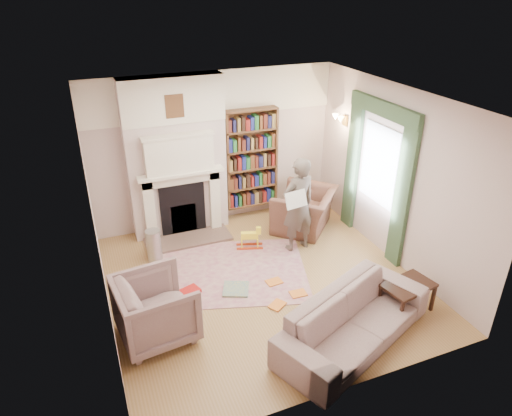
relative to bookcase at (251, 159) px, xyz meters
name	(u,v)px	position (x,y,z in m)	size (l,w,h in m)	color
floor	(262,281)	(-0.65, -2.12, -1.18)	(4.50, 4.50, 0.00)	olive
ceiling	(263,100)	(-0.65, -2.12, 1.62)	(4.50, 4.50, 0.00)	white
wall_back	(215,149)	(-0.65, 0.13, 0.22)	(4.50, 4.50, 0.00)	beige
wall_front	(349,291)	(-0.65, -4.37, 0.22)	(4.50, 4.50, 0.00)	beige
wall_left	(96,229)	(-2.90, -2.12, 0.22)	(4.50, 4.50, 0.00)	beige
wall_right	(395,176)	(1.60, -2.12, 0.22)	(4.50, 4.50, 0.00)	beige
fireplace	(177,159)	(-1.40, -0.07, 0.21)	(1.70, 0.58, 2.80)	beige
bookcase	(251,159)	(0.00, 0.00, 0.00)	(1.00, 0.24, 1.85)	brown
window	(379,165)	(1.58, -1.72, 0.27)	(0.02, 0.90, 1.30)	silver
curtain_left	(402,196)	(1.55, -2.42, 0.02)	(0.07, 0.32, 2.40)	#2A422B
curtain_right	(352,165)	(1.55, -1.02, 0.02)	(0.07, 0.32, 2.40)	#2A422B
pelmet	(384,109)	(1.54, -1.72, 1.20)	(0.09, 1.70, 0.24)	#2A422B
wall_sconce	(336,122)	(1.38, -0.62, 0.72)	(0.20, 0.24, 0.24)	gold
rug	(231,271)	(-1.01, -1.70, -1.17)	(2.36, 1.81, 0.01)	#C3AC93
armchair_reading	(304,210)	(0.72, -0.85, -0.81)	(1.13, 0.99, 0.74)	#462925
armchair_left	(156,309)	(-2.36, -2.71, -0.74)	(0.92, 0.95, 0.86)	gray
sofa	(354,320)	(-0.06, -3.74, -0.84)	(2.27, 0.89, 0.66)	#B0A291
man_reading	(298,205)	(0.27, -1.45, -0.35)	(0.60, 0.40, 1.66)	#564C45
newspaper	(296,199)	(0.12, -1.65, -0.13)	(0.39, 0.02, 0.27)	silver
coffee_table	(406,297)	(0.94, -3.51, -0.95)	(0.70, 0.45, 0.45)	#321911
paraffin_heater	(154,246)	(-2.06, -0.91, -0.90)	(0.24, 0.24, 0.55)	#AAAEB2
rocking_horse	(250,238)	(-0.48, -1.14, -0.98)	(0.45, 0.18, 0.40)	yellow
board_game	(236,289)	(-1.10, -2.19, -1.15)	(0.38, 0.38, 0.03)	gold
game_box_lid	(189,292)	(-1.78, -2.01, -1.14)	(0.32, 0.21, 0.05)	#AD1513
comic_annuals	(283,293)	(-0.48, -2.54, -1.16)	(0.67, 0.76, 0.02)	red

